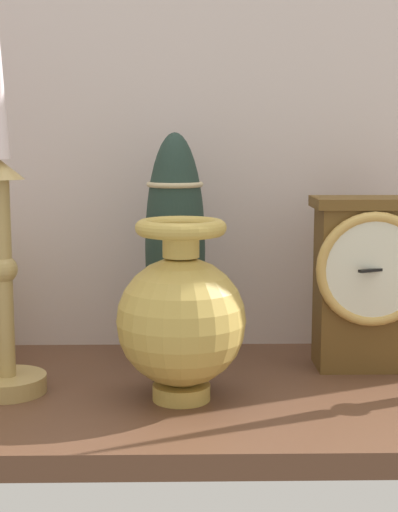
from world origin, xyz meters
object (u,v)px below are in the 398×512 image
at_px(brass_vase_bulbous, 181,317).
at_px(tall_ceramic_vase, 175,248).
at_px(candlestick_tall_center, 2,238).
at_px(mantel_clock, 367,280).

distance_m(brass_vase_bulbous, tall_ceramic_vase, 0.15).
xyz_separation_m(candlestick_tall_center, brass_vase_bulbous, (0.18, -0.03, -0.08)).
relative_size(mantel_clock, candlestick_tall_center, 0.44).
distance_m(mantel_clock, candlestick_tall_center, 0.40).
distance_m(candlestick_tall_center, tall_ceramic_vase, 0.21).
relative_size(candlestick_tall_center, brass_vase_bulbous, 2.45).
height_order(mantel_clock, candlestick_tall_center, candlestick_tall_center).
relative_size(brass_vase_bulbous, tall_ceramic_vase, 0.68).
relative_size(mantel_clock, tall_ceramic_vase, 0.73).
bearing_deg(mantel_clock, tall_ceramic_vase, 172.19).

